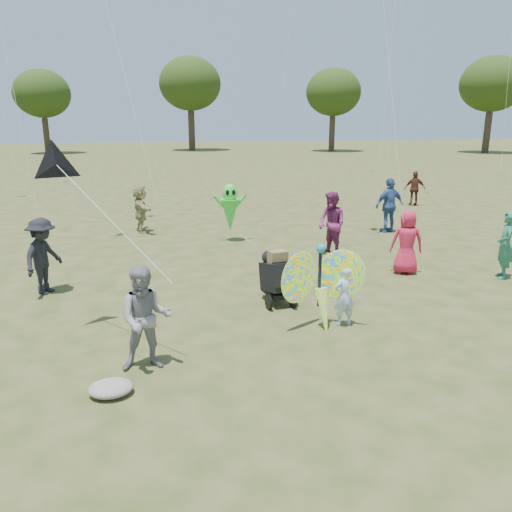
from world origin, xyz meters
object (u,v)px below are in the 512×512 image
at_px(adult_man, 146,319).
at_px(crowd_c, 389,205).
at_px(child_girl, 344,296).
at_px(crowd_a, 407,242).
at_px(crowd_b, 43,256).
at_px(alien_kite, 230,209).
at_px(crowd_e, 332,224).
at_px(butterfly_kite, 321,287).
at_px(jogging_stroller, 276,273).
at_px(crowd_d, 141,209).
at_px(crowd_f, 505,245).
at_px(crowd_h, 415,189).

xyz_separation_m(adult_man, crowd_c, (7.54, 8.04, 0.10)).
height_order(child_girl, crowd_c, crowd_c).
bearing_deg(crowd_c, crowd_a, 57.90).
relative_size(crowd_b, alien_kite, 0.93).
distance_m(crowd_a, crowd_e, 2.26).
xyz_separation_m(crowd_a, crowd_e, (-1.21, 1.91, 0.10)).
bearing_deg(crowd_c, crowd_b, 11.56).
relative_size(child_girl, butterfly_kite, 0.63).
height_order(crowd_b, crowd_e, crowd_e).
distance_m(jogging_stroller, alien_kite, 5.40).
bearing_deg(crowd_d, crowd_a, -144.41).
relative_size(crowd_b, crowd_f, 1.04).
distance_m(crowd_b, butterfly_kite, 5.87).
height_order(crowd_c, crowd_f, crowd_c).
bearing_deg(crowd_d, adult_man, 170.54).
bearing_deg(butterfly_kite, crowd_c, 57.07).
bearing_deg(crowd_h, crowd_b, 47.50).
xyz_separation_m(crowd_d, crowd_e, (5.14, -3.93, 0.09)).
xyz_separation_m(crowd_e, crowd_f, (3.25, -2.68, -0.08)).
height_order(adult_man, crowd_d, adult_man).
xyz_separation_m(crowd_c, crowd_e, (-2.79, -2.41, -0.02)).
distance_m(crowd_e, alien_kite, 3.25).
relative_size(child_girl, crowd_f, 0.70).
height_order(adult_man, crowd_e, crowd_e).
distance_m(adult_man, crowd_c, 11.02).
distance_m(crowd_b, crowd_h, 15.87).
bearing_deg(crowd_c, butterfly_kite, 45.09).
distance_m(crowd_c, crowd_h, 5.80).
relative_size(jogging_stroller, butterfly_kite, 0.63).
relative_size(child_girl, crowd_b, 0.68).
bearing_deg(jogging_stroller, crowd_f, -3.58).
distance_m(child_girl, crowd_a, 3.75).
bearing_deg(crowd_e, crowd_b, -96.75).
bearing_deg(alien_kite, crowd_d, 146.10).
bearing_deg(crowd_a, butterfly_kite, 59.96).
height_order(crowd_c, crowd_e, crowd_c).
xyz_separation_m(crowd_b, alien_kite, (4.48, 3.95, 0.16)).
bearing_deg(alien_kite, crowd_f, -40.10).
xyz_separation_m(crowd_b, crowd_d, (1.79, 5.75, -0.04)).
xyz_separation_m(crowd_c, crowd_f, (0.46, -5.09, -0.10)).
relative_size(crowd_b, jogging_stroller, 1.48).
distance_m(child_girl, alien_kite, 6.87).
bearing_deg(butterfly_kite, crowd_e, 68.99).
bearing_deg(crowd_f, butterfly_kite, -41.28).
bearing_deg(crowd_a, jogging_stroller, 38.60).
distance_m(crowd_b, crowd_d, 6.02).
xyz_separation_m(crowd_b, crowd_h, (13.11, 8.95, -0.08)).
bearing_deg(crowd_b, adult_man, -125.41).
bearing_deg(butterfly_kite, jogging_stroller, 108.64).
height_order(adult_man, alien_kite, alien_kite).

